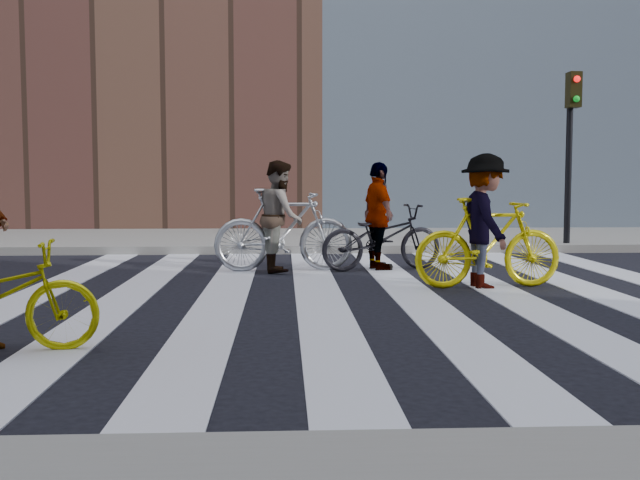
{
  "coord_description": "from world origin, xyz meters",
  "views": [
    {
      "loc": [
        -0.95,
        -8.47,
        1.34
      ],
      "look_at": [
        -0.53,
        0.3,
        0.64
      ],
      "focal_mm": 42.0,
      "sensor_mm": 36.0,
      "label": 1
    }
  ],
  "objects": [
    {
      "name": "bike_dark_rear",
      "position": [
        0.5,
        2.55,
        0.49
      ],
      "size": [
        1.97,
        1.09,
        0.98
      ],
      "primitive_type": "imported",
      "rotation": [
        0.0,
        0.0,
        1.82
      ],
      "color": "black",
      "rests_on": "ground"
    },
    {
      "name": "rider_right",
      "position": [
        1.53,
        0.65,
        0.83
      ],
      "size": [
        0.72,
        1.13,
        1.67
      ],
      "primitive_type": "imported",
      "rotation": [
        0.0,
        0.0,
        1.66
      ],
      "color": "slate",
      "rests_on": "ground"
    },
    {
      "name": "rider_mid",
      "position": [
        -1.01,
        2.46,
        0.81
      ],
      "size": [
        0.67,
        0.83,
        1.63
      ],
      "primitive_type": "imported",
      "rotation": [
        0.0,
        0.0,
        1.64
      ],
      "color": "slate",
      "rests_on": "ground"
    },
    {
      "name": "traffic_signal",
      "position": [
        4.4,
        5.32,
        2.28
      ],
      "size": [
        0.22,
        0.42,
        3.33
      ],
      "color": "black",
      "rests_on": "ground"
    },
    {
      "name": "bike_silver_mid",
      "position": [
        -0.96,
        2.46,
        0.61
      ],
      "size": [
        2.07,
        0.72,
        1.22
      ],
      "primitive_type": "imported",
      "rotation": [
        0.0,
        0.0,
        1.64
      ],
      "color": "#B1B4BB",
      "rests_on": "ground"
    },
    {
      "name": "rider_rear",
      "position": [
        0.45,
        2.55,
        0.8
      ],
      "size": [
        0.61,
        1.01,
        1.61
      ],
      "primitive_type": "imported",
      "rotation": [
        0.0,
        0.0,
        1.82
      ],
      "color": "slate",
      "rests_on": "ground"
    },
    {
      "name": "ground",
      "position": [
        0.0,
        0.0,
        0.0
      ],
      "size": [
        100.0,
        100.0,
        0.0
      ],
      "primitive_type": "plane",
      "color": "black",
      "rests_on": "ground"
    },
    {
      "name": "sidewalk_far",
      "position": [
        0.0,
        7.5,
        0.07
      ],
      "size": [
        100.0,
        5.0,
        0.15
      ],
      "primitive_type": "cube",
      "color": "gray",
      "rests_on": "ground"
    },
    {
      "name": "zebra_crosswalk",
      "position": [
        0.0,
        0.0,
        0.01
      ],
      "size": [
        8.25,
        10.0,
        0.01
      ],
      "color": "white",
      "rests_on": "ground"
    },
    {
      "name": "bike_yellow_right",
      "position": [
        1.58,
        0.65,
        0.56
      ],
      "size": [
        1.91,
        0.7,
        1.13
      ],
      "primitive_type": "imported",
      "rotation": [
        0.0,
        0.0,
        1.66
      ],
      "color": "yellow",
      "rests_on": "ground"
    }
  ]
}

